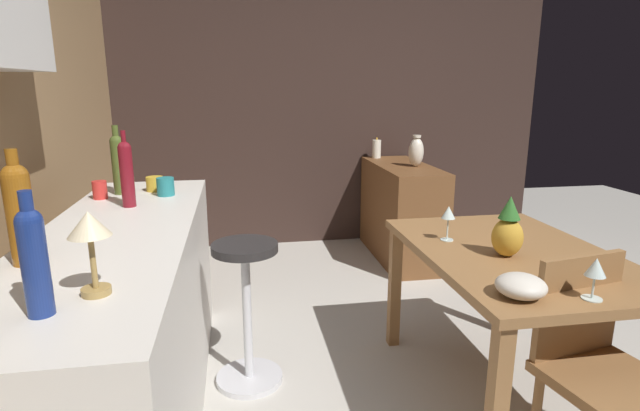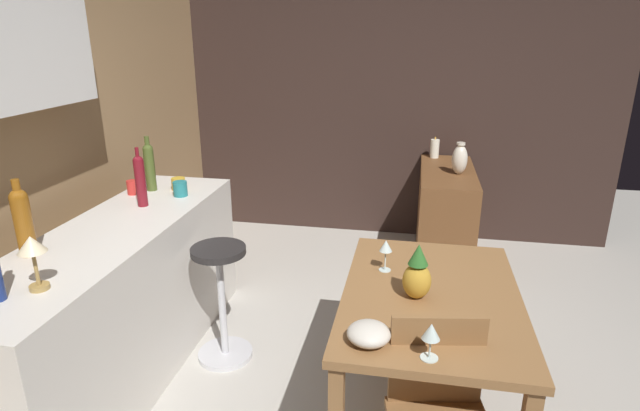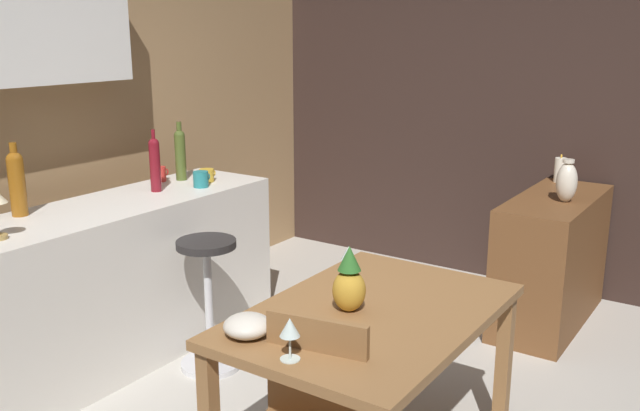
# 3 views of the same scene
# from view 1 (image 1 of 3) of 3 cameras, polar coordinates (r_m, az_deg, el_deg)

# --- Properties ---
(ground_plane) EXTENTS (9.00, 9.00, 0.00)m
(ground_plane) POSITION_cam_1_polar(r_m,az_deg,el_deg) (2.68, 14.94, -19.99)
(ground_plane) COLOR #B7B2A8
(wall_side_right) EXTENTS (0.10, 4.40, 2.60)m
(wall_side_right) POSITION_cam_1_polar(r_m,az_deg,el_deg) (4.61, -0.97, 11.63)
(wall_side_right) COLOR #33231E
(wall_side_right) RESTS_ON ground_plane
(dining_table) EXTENTS (1.23, 0.83, 0.74)m
(dining_table) POSITION_cam_1_polar(r_m,az_deg,el_deg) (2.42, 21.48, -7.03)
(dining_table) COLOR olive
(dining_table) RESTS_ON ground_plane
(kitchen_counter) EXTENTS (2.10, 0.60, 0.90)m
(kitchen_counter) POSITION_cam_1_polar(r_m,az_deg,el_deg) (2.32, -21.71, -13.31)
(kitchen_counter) COLOR silver
(kitchen_counter) RESTS_ON ground_plane
(sideboard_cabinet) EXTENTS (1.10, 0.44, 0.82)m
(sideboard_cabinet) POSITION_cam_1_polar(r_m,az_deg,el_deg) (4.30, 9.43, -0.72)
(sideboard_cabinet) COLOR brown
(sideboard_cabinet) RESTS_ON ground_plane
(chair_near_window) EXTENTS (0.46, 0.46, 0.86)m
(chair_near_window) POSITION_cam_1_polar(r_m,az_deg,el_deg) (2.12, 29.58, -15.83)
(chair_near_window) COLOR olive
(chair_near_window) RESTS_ON ground_plane
(bar_stool) EXTENTS (0.34, 0.34, 0.73)m
(bar_stool) POSITION_cam_1_polar(r_m,az_deg,el_deg) (2.50, -8.49, -11.92)
(bar_stool) COLOR #262323
(bar_stool) RESTS_ON ground_plane
(wine_glass_left) EXTENTS (0.07, 0.07, 0.15)m
(wine_glass_left) POSITION_cam_1_polar(r_m,az_deg,el_deg) (1.95, 29.42, -6.47)
(wine_glass_left) COLOR silver
(wine_glass_left) RESTS_ON dining_table
(wine_glass_right) EXTENTS (0.07, 0.07, 0.17)m
(wine_glass_right) POSITION_cam_1_polar(r_m,az_deg,el_deg) (2.42, 14.72, -0.99)
(wine_glass_right) COLOR silver
(wine_glass_right) RESTS_ON dining_table
(pineapple_centerpiece) EXTENTS (0.13, 0.13, 0.27)m
(pineapple_centerpiece) POSITION_cam_1_polar(r_m,az_deg,el_deg) (2.28, 21.03, -2.76)
(pineapple_centerpiece) COLOR gold
(pineapple_centerpiece) RESTS_ON dining_table
(fruit_bowl) EXTENTS (0.18, 0.18, 0.08)m
(fruit_bowl) POSITION_cam_1_polar(r_m,az_deg,el_deg) (1.88, 22.34, -8.65)
(fruit_bowl) COLOR beige
(fruit_bowl) RESTS_ON dining_table
(wine_bottle_ruby) EXTENTS (0.06, 0.06, 0.37)m
(wine_bottle_ruby) POSITION_cam_1_polar(r_m,az_deg,el_deg) (2.50, -21.60, 3.69)
(wine_bottle_ruby) COLOR maroon
(wine_bottle_ruby) RESTS_ON kitchen_counter
(wine_bottle_olive) EXTENTS (0.07, 0.07, 0.37)m
(wine_bottle_olive) POSITION_cam_1_polar(r_m,az_deg,el_deg) (2.82, -22.45, 4.72)
(wine_bottle_olive) COLOR #475623
(wine_bottle_olive) RESTS_ON kitchen_counter
(wine_bottle_cobalt) EXTENTS (0.06, 0.06, 0.32)m
(wine_bottle_cobalt) POSITION_cam_1_polar(r_m,az_deg,el_deg) (1.40, -30.34, -5.21)
(wine_bottle_cobalt) COLOR navy
(wine_bottle_cobalt) RESTS_ON kitchen_counter
(wine_bottle_amber) EXTENTS (0.08, 0.08, 0.38)m
(wine_bottle_amber) POSITION_cam_1_polar(r_m,az_deg,el_deg) (1.83, -31.58, -0.42)
(wine_bottle_amber) COLOR #8C5114
(wine_bottle_amber) RESTS_ON kitchen_counter
(cup_red) EXTENTS (0.11, 0.07, 0.09)m
(cup_red) POSITION_cam_1_polar(r_m,az_deg,el_deg) (2.76, -24.24, 1.68)
(cup_red) COLOR red
(cup_red) RESTS_ON kitchen_counter
(cup_mustard) EXTENTS (0.13, 0.09, 0.08)m
(cup_mustard) POSITION_cam_1_polar(r_m,az_deg,el_deg) (2.86, -18.67, 2.41)
(cup_mustard) COLOR gold
(cup_mustard) RESTS_ON kitchen_counter
(cup_teal) EXTENTS (0.13, 0.09, 0.10)m
(cup_teal) POSITION_cam_1_polar(r_m,az_deg,el_deg) (2.72, -17.53, 2.12)
(cup_teal) COLOR teal
(cup_teal) RESTS_ON kitchen_counter
(counter_lamp) EXTENTS (0.11, 0.11, 0.24)m
(counter_lamp) POSITION_cam_1_polar(r_m,az_deg,el_deg) (1.46, -25.22, -2.96)
(counter_lamp) COLOR #A58447
(counter_lamp) RESTS_ON kitchen_counter
(pillar_candle_tall) EXTENTS (0.08, 0.08, 0.19)m
(pillar_candle_tall) POSITION_cam_1_polar(r_m,az_deg,el_deg) (4.58, 6.60, 6.55)
(pillar_candle_tall) COLOR white
(pillar_candle_tall) RESTS_ON sideboard_cabinet
(vase_ceramic_ivory) EXTENTS (0.12, 0.12, 0.26)m
(vase_ceramic_ivory) POSITION_cam_1_polar(r_m,az_deg,el_deg) (4.13, 11.13, 6.17)
(vase_ceramic_ivory) COLOR beige
(vase_ceramic_ivory) RESTS_ON sideboard_cabinet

